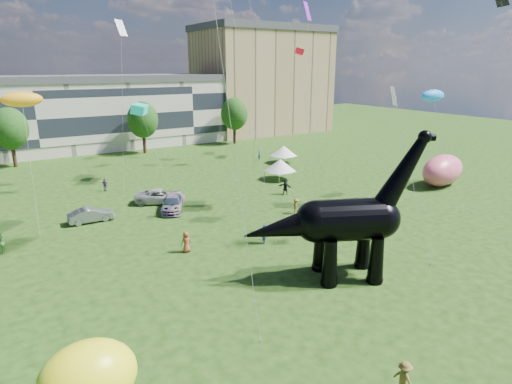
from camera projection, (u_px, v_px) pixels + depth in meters
ground at (284, 302)px, 27.75m from camera, size 220.00×220.00×0.00m
terrace_row at (33, 119)px, 72.39m from camera, size 78.00×11.00×12.00m
apartment_block at (262, 83)px, 97.79m from camera, size 28.00×18.00×22.00m
tree_mid_left at (9, 125)px, 62.96m from camera, size 5.20×5.20×9.44m
tree_mid_right at (142, 117)px, 73.12m from camera, size 5.20×5.20×9.44m
tree_far_right at (234, 111)px, 82.26m from camera, size 5.20×5.20×9.44m
dinosaur_sculpture at (341, 223)px, 30.02m from camera, size 12.95×7.34×10.96m
car_grey at (91, 215)px, 41.77m from camera, size 4.29×1.59×1.40m
car_white at (161, 196)px, 47.55m from camera, size 6.06×4.94×1.53m
car_dark at (172, 204)px, 45.06m from camera, size 4.12×5.55×1.50m
gazebo_near at (280, 165)px, 57.06m from camera, size 4.42×4.42×2.79m
gazebo_far at (283, 151)px, 66.84m from camera, size 4.70×4.70×2.74m
inflatable_pink at (443, 170)px, 54.31m from camera, size 8.51×5.48×3.93m
inflatable_yellow at (88, 378)px, 18.66m from camera, size 4.31×3.35×3.27m
visitors at (167, 226)px, 38.39m from camera, size 51.50×47.97×1.84m
kites at (53, 53)px, 28.57m from camera, size 67.81×44.47×28.40m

